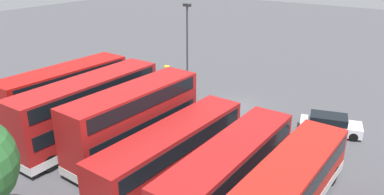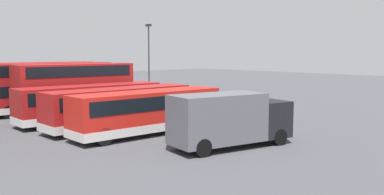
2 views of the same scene
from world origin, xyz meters
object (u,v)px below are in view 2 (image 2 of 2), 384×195
car_hatchback_silver (241,109)px  waste_bin_yellow (149,93)px  bus_double_decker_fourth (76,88)px  box_truck_blue (229,119)px  bus_single_deck_near_end (149,111)px  bus_single_deck_second (120,106)px  bus_double_decker_sixth (43,83)px  lamp_post_tall (149,58)px  bus_double_decker_fifth (51,86)px  bus_single_deck_third (91,102)px

car_hatchback_silver → waste_bin_yellow: 19.25m
bus_double_decker_fourth → box_truck_blue: bus_double_decker_fourth is taller
bus_single_deck_near_end → bus_double_decker_fourth: bearing=-1.0°
bus_single_deck_second → box_truck_blue: box_truck_blue is taller
bus_single_deck_second → car_hatchback_silver: bus_single_deck_second is taller
bus_double_decker_sixth → car_hatchback_silver: size_ratio=2.20×
box_truck_blue → car_hatchback_silver: bearing=-52.1°
lamp_post_tall → box_truck_blue: bearing=155.4°
bus_double_decker_fifth → bus_single_deck_near_end: bearing=-178.8°
bus_single_deck_near_end → lamp_post_tall: lamp_post_tall is taller
bus_double_decker_fourth → bus_single_deck_second: bearing=177.8°
bus_single_deck_third → car_hatchback_silver: (-6.27, -10.85, -0.92)m
car_hatchback_silver → bus_single_deck_third: bearing=60.0°
car_hatchback_silver → lamp_post_tall: size_ratio=0.55×
bus_single_deck_near_end → car_hatchback_silver: 10.63m
bus_single_deck_second → bus_double_decker_fourth: bearing=-2.2°
bus_single_deck_second → bus_double_decker_fourth: bus_double_decker_fourth is taller
bus_single_deck_third → bus_double_decker_fifth: (7.31, 0.01, 0.83)m
bus_single_deck_third → bus_double_decker_fifth: bearing=0.1°
bus_single_deck_third → bus_double_decker_sixth: bus_double_decker_sixth is taller
bus_single_deck_near_end → box_truck_blue: size_ratio=1.42×
bus_single_deck_third → lamp_post_tall: size_ratio=1.40×
bus_double_decker_sixth → bus_double_decker_fifth: bearing=167.9°
bus_single_deck_near_end → bus_double_decker_fourth: bus_double_decker_fourth is taller
bus_single_deck_second → bus_double_decker_sixth: size_ratio=1.12×
bus_single_deck_third → bus_double_decker_sixth: size_ratio=1.15×
car_hatchback_silver → lamp_post_tall: lamp_post_tall is taller
bus_double_decker_fourth → bus_double_decker_sixth: same height
bus_double_decker_sixth → car_hatchback_silver: bearing=-149.4°
box_truck_blue → lamp_post_tall: lamp_post_tall is taller
bus_double_decker_sixth → lamp_post_tall: (-4.17, -9.95, 2.49)m
bus_single_deck_near_end → bus_double_decker_fifth: 14.55m
box_truck_blue → bus_single_deck_second: bearing=6.9°
car_hatchback_silver → waste_bin_yellow: (18.80, -4.14, -0.23)m
bus_single_deck_near_end → car_hatchback_silver: (0.96, -10.55, -0.92)m
bus_single_deck_third → waste_bin_yellow: bearing=-50.1°
bus_double_decker_fifth → car_hatchback_silver: (-13.57, -10.86, -1.75)m
bus_double_decker_fourth → car_hatchback_silver: (-9.77, -10.36, -1.75)m
bus_double_decker_fourth → bus_double_decker_fifth: size_ratio=0.89×
bus_single_deck_near_end → car_hatchback_silver: size_ratio=2.37×
bus_double_decker_fourth → lamp_post_tall: (3.15, -10.21, 2.49)m
bus_double_decker_sixth → waste_bin_yellow: (1.72, -14.24, -1.97)m
bus_single_deck_second → bus_double_decker_fifth: (11.17, 0.22, 0.83)m
box_truck_blue → bus_double_decker_sixth: bearing=1.5°
bus_single_deck_third → bus_single_deck_second: bearing=-176.9°
box_truck_blue → waste_bin_yellow: box_truck_blue is taller
bus_single_deck_near_end → bus_double_decker_sixth: bus_double_decker_sixth is taller
bus_single_deck_near_end → bus_single_deck_third: (7.22, 0.30, 0.00)m
bus_single_deck_second → lamp_post_tall: (10.51, -10.49, 3.32)m
bus_single_deck_near_end → bus_single_deck_second: (3.36, 0.09, 0.00)m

